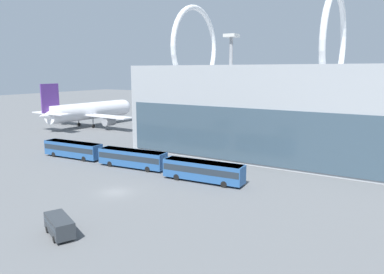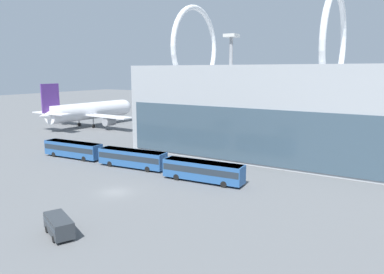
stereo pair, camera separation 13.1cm
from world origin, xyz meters
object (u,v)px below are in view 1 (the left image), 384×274
at_px(airliner_at_gate_near, 88,111).
at_px(airliner_at_gate_far, 277,122).
at_px(service_van_foreground, 59,225).
at_px(floodlight_mast, 231,85).
at_px(shuttle_bus_2, 203,170).
at_px(shuttle_bus_0, 73,149).
at_px(shuttle_bus_1, 132,157).

relative_size(airliner_at_gate_near, airliner_at_gate_far, 0.95).
bearing_deg(service_van_foreground, floodlight_mast, -65.33).
bearing_deg(shuttle_bus_2, shuttle_bus_0, 175.40).
relative_size(shuttle_bus_1, shuttle_bus_2, 1.00).
relative_size(airliner_at_gate_near, shuttle_bus_1, 2.75).
height_order(airliner_at_gate_near, shuttle_bus_2, airliner_at_gate_near).
distance_m(service_van_foreground, floodlight_mast, 43.92).
bearing_deg(shuttle_bus_0, shuttle_bus_2, -4.38).
distance_m(shuttle_bus_1, floodlight_mast, 23.47).
bearing_deg(shuttle_bus_2, shuttle_bus_1, 173.32).
bearing_deg(service_van_foreground, shuttle_bus_1, -41.01).
distance_m(shuttle_bus_1, service_van_foreground, 28.43).
bearing_deg(shuttle_bus_0, floodlight_mast, 28.04).
height_order(service_van_foreground, floodlight_mast, floodlight_mast).
bearing_deg(airliner_at_gate_near, shuttle_bus_2, -115.52).
distance_m(airliner_at_gate_far, shuttle_bus_2, 37.62).
relative_size(shuttle_bus_0, service_van_foreground, 2.50).
height_order(airliner_at_gate_near, floodlight_mast, floodlight_mast).
relative_size(shuttle_bus_0, shuttle_bus_1, 1.00).
xyz_separation_m(shuttle_bus_0, shuttle_bus_1, (15.21, 0.40, 0.00)).
bearing_deg(service_van_foreground, shuttle_bus_2, -73.31).
distance_m(shuttle_bus_1, shuttle_bus_2, 15.23).
bearing_deg(shuttle_bus_2, floodlight_mast, 98.63).
bearing_deg(airliner_at_gate_far, floodlight_mast, 160.90).
bearing_deg(shuttle_bus_1, airliner_at_gate_far, 64.19).
distance_m(airliner_at_gate_near, shuttle_bus_0, 43.53).
xyz_separation_m(shuttle_bus_2, service_van_foreground, (-3.08, -24.99, -0.69)).
xyz_separation_m(shuttle_bus_2, floodlight_mast, (-3.78, 16.85, 12.62)).
relative_size(airliner_at_gate_far, floodlight_mast, 1.61).
relative_size(airliner_at_gate_near, shuttle_bus_2, 2.75).
bearing_deg(airliner_at_gate_far, shuttle_bus_0, 129.67).
bearing_deg(shuttle_bus_2, airliner_at_gate_near, 148.11).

